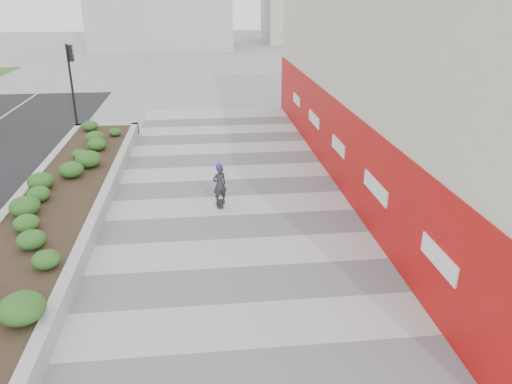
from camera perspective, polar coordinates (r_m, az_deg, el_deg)
ground at (r=10.98m, az=-0.50°, el=-15.54°), size 160.00×160.00×0.00m
walkway at (r=13.46m, az=-1.83°, el=-7.70°), size 8.00×36.00×0.01m
building at (r=19.47m, az=17.97°, el=13.13°), size 6.04×24.08×8.00m
planter at (r=17.48m, az=-21.25°, el=-0.46°), size 3.00×18.00×0.90m
traffic_signal_near at (r=27.18m, az=-20.32°, el=12.58°), size 0.33×0.28×4.20m
manhole_cover at (r=13.50m, az=0.31°, el=-7.59°), size 0.44×0.44×0.01m
skateboarder at (r=16.41m, az=-4.19°, el=0.88°), size 0.57×0.73×1.48m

